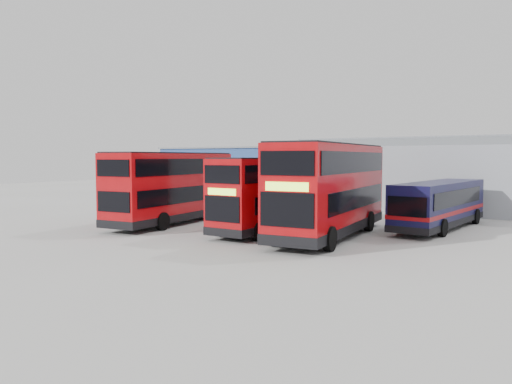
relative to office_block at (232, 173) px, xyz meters
The scene contains 8 objects.
ground_plane 22.94m from the office_block, 52.11° to the right, with size 120.00×120.00×0.00m, color #ADADA8.
office_block is the anchor object (origin of this frame).
maintenance_shed 22.09m from the office_block, ahead, with size 30.50×12.00×5.89m.
double_decker_left 19.45m from the office_block, 64.11° to the right, with size 3.87×10.75×4.45m.
double_decker_centre 22.62m from the office_block, 47.01° to the right, with size 2.55×9.82×4.14m.
double_decker_right 25.22m from the office_block, 41.39° to the right, with size 4.12×11.71×4.85m.
single_decker_blue 25.24m from the office_block, 24.63° to the right, with size 3.04×10.24×2.74m.
panel_van 7.32m from the office_block, 116.87° to the right, with size 3.34×5.70×2.34m.
Camera 1 is at (16.18, -22.31, 4.16)m, focal length 35.00 mm.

